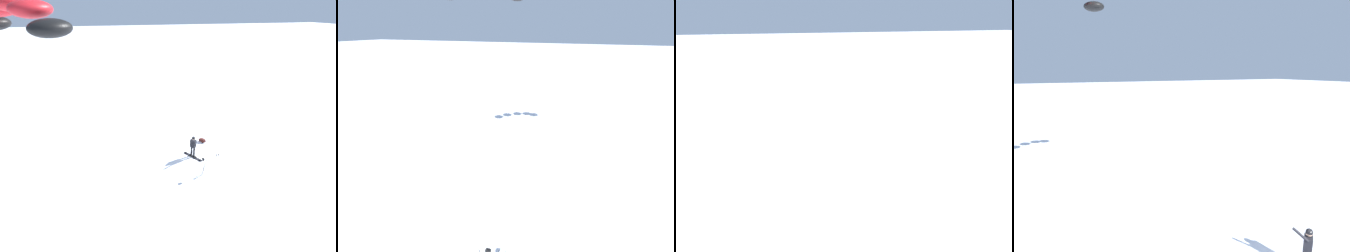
% 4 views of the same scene
% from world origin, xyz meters
% --- Properties ---
extents(ground_plane, '(300.00, 300.00, 0.00)m').
position_xyz_m(ground_plane, '(0.00, 0.00, 0.00)').
color(ground_plane, white).
extents(snowboarder, '(0.54, 0.73, 1.70)m').
position_xyz_m(snowboarder, '(0.58, -0.64, 1.02)').
color(snowboarder, black).
rests_on(snowboarder, ground_plane).
extents(snowboard, '(1.00, 1.55, 0.10)m').
position_xyz_m(snowboard, '(0.60, -0.55, 0.02)').
color(snowboard, black).
rests_on(snowboard, ground_plane).
extents(traction_kite, '(3.45, 3.98, 0.99)m').
position_xyz_m(traction_kite, '(8.44, 5.77, 9.96)').
color(traction_kite, black).
extents(gear_bag_large, '(0.69, 0.70, 0.31)m').
position_xyz_m(gear_bag_large, '(-0.93, -2.45, 0.17)').
color(gear_bag_large, '#4C1E19').
rests_on(gear_bag_large, ground_plane).
extents(camera_tripod, '(0.67, 0.65, 1.32)m').
position_xyz_m(camera_tripod, '(0.73, 1.67, 0.95)').
color(camera_tripod, '#262628').
rests_on(camera_tripod, ground_plane).
extents(ski_poles, '(0.23, 0.18, 1.31)m').
position_xyz_m(ski_poles, '(-0.38, 1.41, 0.85)').
color(ski_poles, gray).
rests_on(ski_poles, ground_plane).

